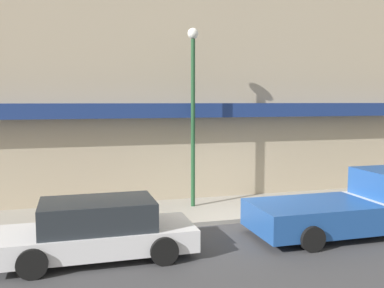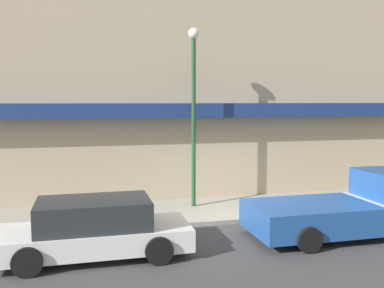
% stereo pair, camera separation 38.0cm
% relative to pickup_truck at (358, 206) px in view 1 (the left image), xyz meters
% --- Properties ---
extents(ground_plane, '(80.00, 80.00, 0.00)m').
position_rel_pickup_truck_xyz_m(ground_plane, '(-2.92, 1.73, -0.75)').
color(ground_plane, '#38383A').
extents(sidewalk, '(36.00, 3.09, 0.13)m').
position_rel_pickup_truck_xyz_m(sidewalk, '(-2.92, 3.28, -0.69)').
color(sidewalk, gray).
rests_on(sidewalk, ground).
extents(building, '(19.80, 3.80, 10.33)m').
position_rel_pickup_truck_xyz_m(building, '(-2.94, 6.30, 3.58)').
color(building, tan).
rests_on(building, ground).
extents(pickup_truck, '(5.48, 2.29, 1.72)m').
position_rel_pickup_truck_xyz_m(pickup_truck, '(0.00, 0.00, 0.00)').
color(pickup_truck, silver).
rests_on(pickup_truck, ground).
extents(parked_car, '(4.52, 1.97, 1.38)m').
position_rel_pickup_truck_xyz_m(parked_car, '(-7.17, 0.00, -0.08)').
color(parked_car, silver).
rests_on(parked_car, ground).
extents(fire_hydrant, '(0.16, 0.16, 0.73)m').
position_rel_pickup_truck_xyz_m(fire_hydrant, '(-7.70, 2.65, -0.26)').
color(fire_hydrant, red).
rests_on(fire_hydrant, sidewalk).
extents(street_lamp, '(0.36, 0.36, 5.95)m').
position_rel_pickup_truck_xyz_m(street_lamp, '(-3.79, 3.68, 3.06)').
color(street_lamp, '#1E4728').
rests_on(street_lamp, sidewalk).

